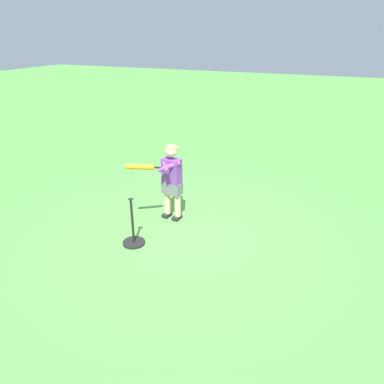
% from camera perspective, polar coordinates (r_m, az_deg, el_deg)
% --- Properties ---
extents(ground_plane, '(40.00, 40.00, 0.00)m').
position_cam_1_polar(ground_plane, '(4.78, -1.12, -6.75)').
color(ground_plane, '#519942').
extents(child_batter, '(0.60, 0.59, 1.08)m').
position_cam_1_polar(child_batter, '(4.93, -3.48, 2.61)').
color(child_batter, '#232328').
rests_on(child_batter, ground).
extents(batting_tee, '(0.28, 0.28, 0.62)m').
position_cam_1_polar(batting_tee, '(4.60, -9.18, -6.90)').
color(batting_tee, black).
rests_on(batting_tee, ground).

